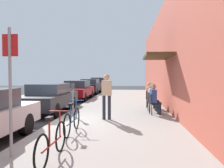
# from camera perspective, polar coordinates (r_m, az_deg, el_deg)

# --- Properties ---
(ground_plane) EXTENTS (60.00, 60.00, 0.00)m
(ground_plane) POSITION_cam_1_polar(r_m,az_deg,el_deg) (8.62, -14.53, -9.73)
(ground_plane) COLOR #2D2D30
(sidewalk_slab) EXTENTS (4.50, 32.00, 0.12)m
(sidewalk_slab) POSITION_cam_1_polar(r_m,az_deg,el_deg) (10.12, 1.57, -7.54)
(sidewalk_slab) COLOR #9E9B93
(sidewalk_slab) RESTS_ON ground_plane
(building_facade) EXTENTS (1.40, 32.00, 5.60)m
(building_facade) POSITION_cam_1_polar(r_m,az_deg,el_deg) (10.19, 15.29, 7.89)
(building_facade) COLOR #BC5442
(building_facade) RESTS_ON ground_plane
(parked_car_1) EXTENTS (1.80, 4.40, 1.38)m
(parked_car_1) POSITION_cam_1_polar(r_m,az_deg,el_deg) (11.18, -15.73, -3.31)
(parked_car_1) COLOR black
(parked_car_1) RESTS_ON ground_plane
(parked_car_2) EXTENTS (1.80, 4.40, 1.40)m
(parked_car_2) POSITION_cam_1_polar(r_m,az_deg,el_deg) (16.78, -8.74, -1.44)
(parked_car_2) COLOR maroon
(parked_car_2) RESTS_ON ground_plane
(parked_car_3) EXTENTS (1.80, 4.40, 1.42)m
(parked_car_3) POSITION_cam_1_polar(r_m,az_deg,el_deg) (21.87, -5.57, -0.54)
(parked_car_3) COLOR black
(parked_car_3) RESTS_ON ground_plane
(parked_car_4) EXTENTS (1.80, 4.40, 1.52)m
(parked_car_4) POSITION_cam_1_polar(r_m,az_deg,el_deg) (27.28, -3.52, 0.08)
(parked_car_4) COLOR maroon
(parked_car_4) RESTS_ON ground_plane
(parking_meter) EXTENTS (0.12, 0.10, 1.32)m
(parking_meter) POSITION_cam_1_polar(r_m,az_deg,el_deg) (9.34, -9.87, -3.27)
(parking_meter) COLOR slate
(parking_meter) RESTS_ON sidewalk_slab
(street_sign) EXTENTS (0.32, 0.06, 2.60)m
(street_sign) POSITION_cam_1_polar(r_m,az_deg,el_deg) (4.93, -24.32, 0.49)
(street_sign) COLOR gray
(street_sign) RESTS_ON sidewalk_slab
(bicycle_0) EXTENTS (0.46, 1.71, 0.90)m
(bicycle_0) POSITION_cam_1_polar(r_m,az_deg,el_deg) (4.64, -14.84, -14.01)
(bicycle_0) COLOR black
(bicycle_0) RESTS_ON sidewalk_slab
(bicycle_1) EXTENTS (0.46, 1.71, 0.90)m
(bicycle_1) POSITION_cam_1_polar(r_m,az_deg,el_deg) (6.61, -10.02, -9.10)
(bicycle_1) COLOR black
(bicycle_1) RESTS_ON sidewalk_slab
(cafe_chair_0) EXTENTS (0.51, 0.51, 0.87)m
(cafe_chair_0) POSITION_cam_1_polar(r_m,az_deg,el_deg) (9.68, 10.36, -4.65)
(cafe_chair_0) COLOR black
(cafe_chair_0) RESTS_ON sidewalk_slab
(seated_patron_0) EXTENTS (0.47, 0.41, 1.29)m
(seated_patron_0) POSITION_cam_1_polar(r_m,az_deg,el_deg) (9.68, 10.72, -3.51)
(seated_patron_0) COLOR #232838
(seated_patron_0) RESTS_ON sidewalk_slab
(cafe_chair_1) EXTENTS (0.50, 0.50, 0.87)m
(cafe_chair_1) POSITION_cam_1_polar(r_m,az_deg,el_deg) (10.46, 9.94, -4.14)
(cafe_chair_1) COLOR black
(cafe_chair_1) RESTS_ON sidewalk_slab
(seated_patron_1) EXTENTS (0.47, 0.41, 1.29)m
(seated_patron_1) POSITION_cam_1_polar(r_m,az_deg,el_deg) (10.45, 10.26, -3.09)
(seated_patron_1) COLOR #232838
(seated_patron_1) RESTS_ON sidewalk_slab
(cafe_chair_2) EXTENTS (0.52, 0.52, 0.87)m
(cafe_chair_2) POSITION_cam_1_polar(r_m,az_deg,el_deg) (11.66, 9.39, -3.49)
(cafe_chair_2) COLOR black
(cafe_chair_2) RESTS_ON sidewalk_slab
(seated_patron_2) EXTENTS (0.48, 0.42, 1.29)m
(seated_patron_2) POSITION_cam_1_polar(r_m,az_deg,el_deg) (11.64, 9.69, -2.55)
(seated_patron_2) COLOR #232838
(seated_patron_2) RESTS_ON sidewalk_slab
(pedestrian_standing) EXTENTS (0.36, 0.22, 1.70)m
(pedestrian_standing) POSITION_cam_1_polar(r_m,az_deg,el_deg) (8.42, -1.36, -2.25)
(pedestrian_standing) COLOR #232838
(pedestrian_standing) RESTS_ON sidewalk_slab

